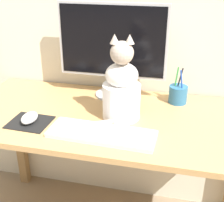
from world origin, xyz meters
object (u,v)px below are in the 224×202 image
Objects in this scene: keyboard at (102,133)px; cat at (121,88)px; monitor at (112,46)px; computer_mouse_left at (29,118)px; pen_cup at (178,94)px.

cat reaches higher than keyboard.
monitor reaches higher than computer_mouse_left.
pen_cup is at bearing -2.02° from monitor.
computer_mouse_left is at bearing 176.38° from keyboard.
keyboard is at bearing -6.17° from computer_mouse_left.
pen_cup is (0.28, 0.38, 0.03)m from keyboard.
keyboard is 1.16× the size of cat.
monitor is at bearing 52.41° from computer_mouse_left.
cat is 2.14× the size of pen_cup.
monitor reaches higher than cat.
pen_cup is at bearing 32.49° from cat.
monitor is 0.47m from keyboard.
cat is at bearing 78.97° from keyboard.
monitor is 0.27m from cat.
monitor is 1.22× the size of keyboard.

